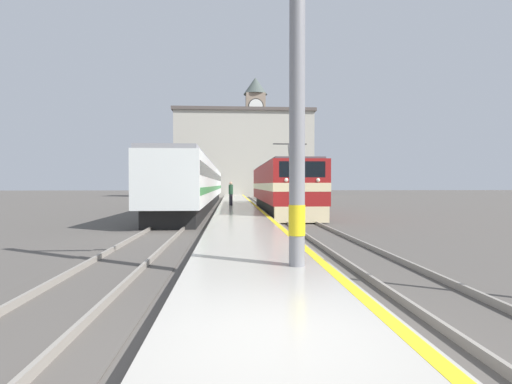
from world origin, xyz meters
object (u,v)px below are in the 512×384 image
object	(u,v)px
locomotive_train	(281,187)
clock_tower	(255,133)
person_on_platform	(231,193)
catenary_mast	(300,57)
passenger_train	(199,184)

from	to	relation	value
locomotive_train	clock_tower	distance (m)	45.20
locomotive_train	clock_tower	world-z (taller)	clock_tower
person_on_platform	clock_tower	xyz separation A→B (m)	(4.47, 41.58, 9.98)
catenary_mast	clock_tower	size ratio (longest dim) A/B	0.39
locomotive_train	catenary_mast	xyz separation A→B (m)	(-2.19, -20.11, 2.70)
catenary_mast	clock_tower	xyz separation A→B (m)	(3.14, 64.27, 6.86)
person_on_platform	clock_tower	size ratio (longest dim) A/B	0.08
locomotive_train	clock_tower	xyz separation A→B (m)	(0.95, 44.16, 9.56)
passenger_train	person_on_platform	size ratio (longest dim) A/B	20.81
person_on_platform	clock_tower	world-z (taller)	clock_tower
clock_tower	catenary_mast	bearing A→B (deg)	-92.80
passenger_train	person_on_platform	distance (m)	5.87
passenger_train	clock_tower	distance (m)	38.31
catenary_mast	person_on_platform	xyz separation A→B (m)	(-1.33, 22.70, -3.13)
passenger_train	catenary_mast	world-z (taller)	catenary_mast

